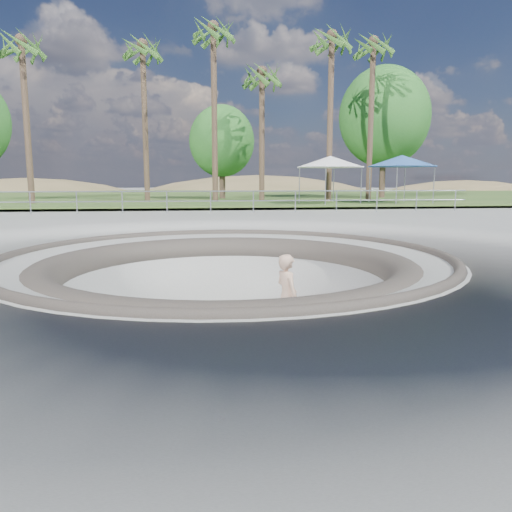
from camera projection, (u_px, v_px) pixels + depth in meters
name	position (u px, v px, depth m)	size (l,w,h in m)	color
ground	(226.00, 256.00, 11.43)	(180.00, 180.00, 0.00)	#A1A19C
skate_bowl	(227.00, 333.00, 11.72)	(14.00, 14.00, 4.10)	#A1A19C
grass_strip	(204.00, 195.00, 44.75)	(180.00, 36.00, 0.12)	#315622
distant_hills	(229.00, 242.00, 69.05)	(103.20, 45.00, 28.60)	brown
safety_railing	(211.00, 202.00, 23.10)	(25.00, 0.06, 1.03)	gray
skateboard	(287.00, 339.00, 11.23)	(0.91, 0.42, 0.09)	brown
skater	(287.00, 297.00, 11.08)	(0.71, 0.46, 1.94)	#DDAE8F
canopy_white	(330.00, 162.00, 29.52)	(5.10, 5.10, 2.79)	gray
canopy_blue	(402.00, 161.00, 30.03)	(5.47, 5.47, 2.86)	gray
palm_a	(22.00, 50.00, 28.41)	(2.60, 2.60, 10.16)	brown
palm_b	(143.00, 54.00, 32.25)	(2.60, 2.60, 10.95)	brown
palm_c	(213.00, 38.00, 30.53)	(2.60, 2.60, 11.57)	brown
palm_d	(262.00, 79.00, 32.64)	(2.60, 2.60, 9.29)	brown
palm_e	(332.00, 46.00, 30.83)	(2.60, 2.60, 11.13)	brown
palm_f	(373.00, 52.00, 32.33)	(2.60, 2.60, 11.16)	brown
bushy_tree_mid	(222.00, 141.00, 36.45)	(4.76, 4.33, 6.87)	brown
bushy_tree_right	(385.00, 117.00, 37.73)	(6.90, 6.28, 9.96)	brown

